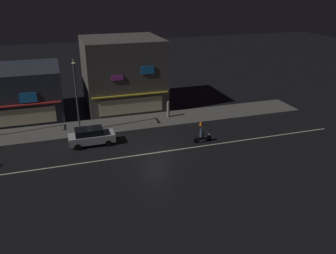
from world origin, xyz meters
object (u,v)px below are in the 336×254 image
Objects in this scene: pedestrian_on_sidewalk at (168,109)px; parked_car_near_kerb at (91,136)px; motorcycle_lead at (202,136)px; streetlamp_mid at (76,91)px; traffic_cone at (201,123)px.

parked_car_near_kerb is (-9.22, -4.60, -0.16)m from pedestrian_on_sidewalk.
pedestrian_on_sidewalk is 1.00× the size of motorcycle_lead.
motorcycle_lead is (10.30, -2.80, -0.24)m from parked_car_near_kerb.
motorcycle_lead is (11.08, -5.97, -3.93)m from streetlamp_mid.
streetlamp_mid is 10.71m from pedestrian_on_sidewalk.
parked_car_near_kerb is 2.26× the size of motorcycle_lead.
streetlamp_mid reaches higher than pedestrian_on_sidewalk.
streetlamp_mid is 3.97× the size of motorcycle_lead.
parked_car_near_kerb is 10.67m from motorcycle_lead.
parked_car_near_kerb is at bearing 162.86° from motorcycle_lead.
streetlamp_mid is 4.93m from parked_car_near_kerb.
streetlamp_mid is at bearing 149.75° from motorcycle_lead.
parked_car_near_kerb is 7.82× the size of traffic_cone.
traffic_cone is at bearing -173.45° from parked_car_near_kerb.
motorcycle_lead is 4.50m from traffic_cone.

